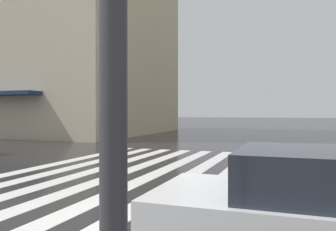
{
  "coord_description": "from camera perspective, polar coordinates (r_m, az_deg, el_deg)",
  "views": [
    {
      "loc": [
        -5.02,
        -2.62,
        1.82
      ],
      "look_at": [
        8.12,
        2.23,
        1.67
      ],
      "focal_mm": 36.83,
      "sensor_mm": 36.0,
      "label": 1
    }
  ],
  "objects": [
    {
      "name": "ground_plane",
      "position": [
        5.94,
        -7.27,
        -17.22
      ],
      "size": [
        220.0,
        220.0,
        0.0
      ],
      "primitive_type": "plane",
      "color": "black"
    },
    {
      "name": "zebra_crossing",
      "position": [
        10.16,
        -5.34,
        -9.69
      ],
      "size": [
        13.0,
        7.5,
        0.01
      ],
      "color": "silver",
      "rests_on": "ground_plane"
    },
    {
      "name": "haussmann_block_mid",
      "position": [
        35.92,
        -23.34,
        15.96
      ],
      "size": [
        16.37,
        25.69,
        23.22
      ],
      "color": "beige",
      "rests_on": "ground_plane"
    }
  ]
}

